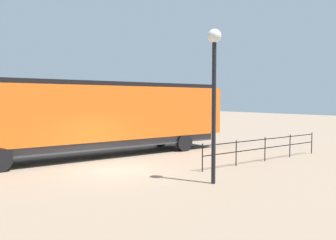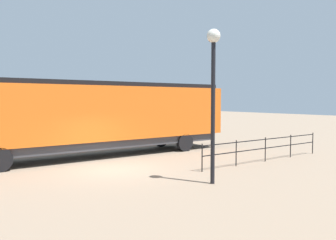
% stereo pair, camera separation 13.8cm
% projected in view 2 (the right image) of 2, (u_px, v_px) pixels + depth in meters
% --- Properties ---
extents(ground_plane, '(120.00, 120.00, 0.00)m').
position_uv_depth(ground_plane, '(114.00, 170.00, 15.62)').
color(ground_plane, '#84705B').
extents(locomotive, '(2.91, 16.34, 4.18)m').
position_uv_depth(locomotive, '(105.00, 115.00, 19.37)').
color(locomotive, orange).
rests_on(locomotive, ground_plane).
extents(lamp_post, '(0.51, 0.51, 5.82)m').
position_uv_depth(lamp_post, '(213.00, 75.00, 12.79)').
color(lamp_post, black).
rests_on(lamp_post, ground_plane).
extents(platform_fence, '(0.05, 8.75, 1.25)m').
position_uv_depth(platform_fence, '(265.00, 146.00, 17.66)').
color(platform_fence, black).
rests_on(platform_fence, ground_plane).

